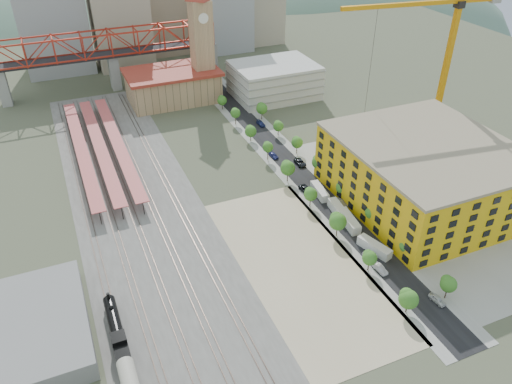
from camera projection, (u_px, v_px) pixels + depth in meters
name	position (u px, v px, depth m)	size (l,w,h in m)	color
ground	(263.00, 197.00, 150.31)	(400.00, 400.00, 0.00)	#474C38
ballast_strip	(132.00, 193.00, 151.89)	(36.00, 165.00, 0.06)	#605E59
dirt_lot	(300.00, 264.00, 124.80)	(28.00, 67.00, 0.06)	tan
street_asphalt	(289.00, 163.00, 167.07)	(12.00, 170.00, 0.06)	black
sidewalk_west	(274.00, 166.00, 165.27)	(3.00, 170.00, 0.04)	gray
sidewalk_east	(303.00, 160.00, 168.89)	(3.00, 170.00, 0.04)	gray
construction_pad	(427.00, 198.00, 149.74)	(50.00, 90.00, 0.06)	gray
rail_tracks	(126.00, 194.00, 151.23)	(26.56, 160.00, 0.18)	#382B23
platform_canopies	(99.00, 145.00, 169.17)	(16.00, 80.00, 4.12)	#B7464C
station_hall	(173.00, 85.00, 207.94)	(38.00, 24.00, 13.10)	tan
clock_tower	(201.00, 30.00, 198.56)	(12.00, 12.00, 52.00)	tan
parking_garage	(274.00, 80.00, 212.03)	(34.00, 26.00, 14.00)	silver
truss_bridge	(110.00, 46.00, 212.31)	(94.00, 9.60, 25.60)	gray
construction_building	(425.00, 173.00, 143.60)	(44.60, 50.60, 18.80)	gold
warehouse	(33.00, 329.00, 104.20)	(22.00, 32.00, 5.00)	gray
street_trees	(303.00, 178.00, 159.41)	(15.40, 124.40, 8.00)	#2C6B20
skyline	(162.00, 10.00, 249.46)	(133.00, 46.00, 60.00)	#9EA0A3
distant_hills	(185.00, 102.00, 408.53)	(647.00, 264.00, 227.00)	#4C6B59
locomotive	(117.00, 332.00, 104.20)	(2.93, 22.58, 5.64)	black
tower_crane	(441.00, 46.00, 159.46)	(53.23, 9.29, 57.11)	orange
site_trailer_a	(374.00, 247.00, 128.33)	(2.54, 9.64, 2.64)	silver
site_trailer_b	(349.00, 221.00, 137.67)	(2.65, 10.05, 2.75)	silver
site_trailer_c	(339.00, 210.00, 141.92)	(2.60, 9.88, 2.70)	silver
site_trailer_d	(320.00, 191.00, 150.40)	(2.42, 9.19, 2.52)	silver
car_0	(369.00, 258.00, 125.85)	(1.80, 4.47, 1.52)	silver
car_1	(380.00, 269.00, 122.35)	(1.61, 4.62, 1.52)	#A9A8AE
car_2	(306.00, 190.00, 151.90)	(2.64, 5.72, 1.59)	black
car_3	(274.00, 156.00, 170.06)	(1.88, 4.63, 1.34)	navy
car_4	(437.00, 300.00, 113.73)	(1.76, 4.36, 1.49)	silver
car_5	(341.00, 203.00, 146.05)	(1.68, 4.81, 1.58)	gray
car_6	(300.00, 163.00, 165.80)	(2.56, 5.54, 1.54)	black
car_7	(261.00, 123.00, 190.92)	(2.08, 5.12, 1.49)	navy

